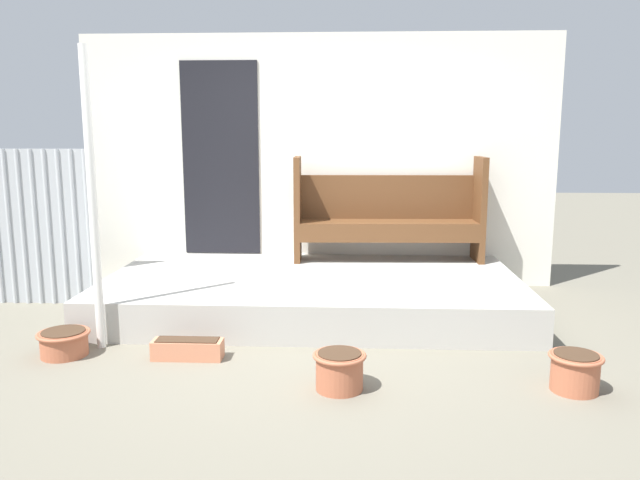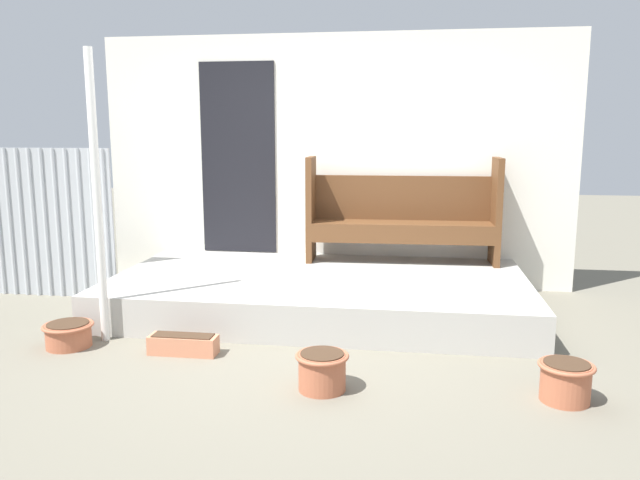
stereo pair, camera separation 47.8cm
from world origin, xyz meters
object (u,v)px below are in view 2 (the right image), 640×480
at_px(flower_pot_middle, 322,370).
at_px(flower_pot_left, 68,334).
at_px(support_post, 97,199).
at_px(planter_box_rect, 183,344).
at_px(flower_pot_right, 566,380).
at_px(bench, 402,212).

bearing_deg(flower_pot_middle, flower_pot_left, 166.00).
xyz_separation_m(support_post, planter_box_rect, (0.72, -0.21, -1.04)).
bearing_deg(planter_box_rect, flower_pot_left, 178.84).
distance_m(flower_pot_right, planter_box_rect, 2.63).
height_order(flower_pot_left, planter_box_rect, flower_pot_left).
bearing_deg(flower_pot_middle, support_post, 159.09).
bearing_deg(bench, flower_pot_right, -69.02).
bearing_deg(planter_box_rect, flower_pot_right, -9.52).
distance_m(bench, flower_pot_middle, 2.65).
xyz_separation_m(bench, flower_pot_middle, (-0.44, -2.52, -0.69)).
relative_size(bench, flower_pot_right, 5.61).
distance_m(flower_pot_middle, planter_box_rect, 1.21).
relative_size(flower_pot_left, flower_pot_middle, 1.10).
bearing_deg(support_post, flower_pot_left, -135.84).
relative_size(support_post, flower_pot_middle, 6.50).
distance_m(support_post, flower_pot_left, 1.05).
distance_m(flower_pot_left, planter_box_rect, 0.92).
bearing_deg(flower_pot_left, bench, 39.27).
distance_m(support_post, planter_box_rect, 1.29).
bearing_deg(bench, support_post, -143.22).
relative_size(support_post, flower_pot_right, 6.60).
relative_size(flower_pot_right, planter_box_rect, 0.67).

